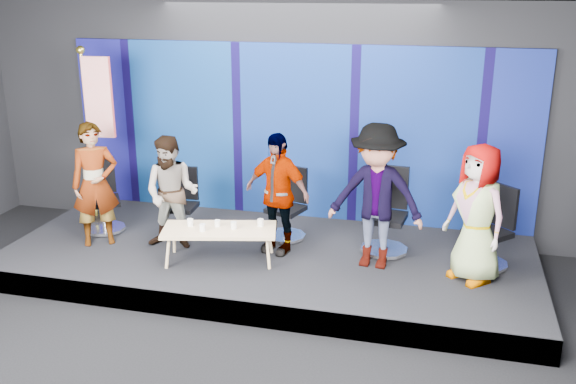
# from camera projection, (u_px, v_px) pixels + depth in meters

# --- Properties ---
(ground) EXTENTS (10.00, 10.00, 0.00)m
(ground) POSITION_uv_depth(u_px,v_px,m) (200.00, 373.00, 6.40)
(ground) COLOR black
(ground) RESTS_ON ground
(room_walls) EXTENTS (10.02, 8.02, 3.51)m
(room_walls) POSITION_uv_depth(u_px,v_px,m) (188.00, 136.00, 5.65)
(room_walls) COLOR black
(room_walls) RESTS_ON ground
(riser) EXTENTS (7.00, 3.00, 0.30)m
(riser) POSITION_uv_depth(u_px,v_px,m) (269.00, 260.00, 8.66)
(riser) COLOR black
(riser) RESTS_ON ground
(backdrop) EXTENTS (7.00, 0.08, 2.60)m
(backdrop) POSITION_uv_depth(u_px,v_px,m) (295.00, 132.00, 9.55)
(backdrop) COLOR #130860
(backdrop) RESTS_ON riser
(chair_a) EXTENTS (0.81, 0.81, 1.04)m
(chair_a) POSITION_uv_depth(u_px,v_px,m) (103.00, 207.00, 9.23)
(chair_a) COLOR silver
(chair_a) RESTS_ON riser
(panelist_a) EXTENTS (0.74, 0.67, 1.69)m
(panelist_a) POSITION_uv_depth(u_px,v_px,m) (95.00, 184.00, 8.60)
(panelist_a) COLOR black
(panelist_a) RESTS_ON riser
(chair_b) EXTENTS (0.57, 0.57, 0.95)m
(chair_b) POSITION_uv_depth(u_px,v_px,m) (182.00, 212.00, 9.11)
(chair_b) COLOR silver
(chair_b) RESTS_ON riser
(panelist_b) EXTENTS (0.79, 0.64, 1.54)m
(panelist_b) POSITION_uv_depth(u_px,v_px,m) (172.00, 193.00, 8.49)
(panelist_b) COLOR black
(panelist_b) RESTS_ON riser
(chair_c) EXTENTS (0.70, 0.70, 1.00)m
(chair_c) POSITION_uv_depth(u_px,v_px,m) (288.00, 215.00, 8.96)
(chair_c) COLOR silver
(chair_c) RESTS_ON riser
(panelist_c) EXTENTS (1.02, 0.66, 1.62)m
(panelist_c) POSITION_uv_depth(u_px,v_px,m) (277.00, 193.00, 8.35)
(panelist_c) COLOR black
(panelist_c) RESTS_ON riser
(chair_d) EXTENTS (0.70, 0.70, 1.13)m
(chair_d) POSITION_uv_depth(u_px,v_px,m) (386.00, 224.00, 8.48)
(chair_d) COLOR silver
(chair_d) RESTS_ON riser
(panelist_d) EXTENTS (1.25, 0.80, 1.83)m
(panelist_d) POSITION_uv_depth(u_px,v_px,m) (376.00, 197.00, 7.88)
(panelist_d) COLOR black
(panelist_d) RESTS_ON riser
(chair_e) EXTENTS (0.83, 0.83, 1.04)m
(chair_e) POSITION_uv_depth(u_px,v_px,m) (490.00, 240.00, 8.04)
(chair_e) COLOR silver
(chair_e) RESTS_ON riser
(panelist_e) EXTENTS (0.96, 0.95, 1.68)m
(panelist_e) POSITION_uv_depth(u_px,v_px,m) (477.00, 214.00, 7.51)
(panelist_e) COLOR black
(panelist_e) RESTS_ON riser
(coffee_table) EXTENTS (1.54, 0.94, 0.44)m
(coffee_table) POSITION_uv_depth(u_px,v_px,m) (219.00, 231.00, 8.17)
(coffee_table) COLOR tan
(coffee_table) RESTS_ON riser
(mug_a) EXTENTS (0.08, 0.08, 0.09)m
(mug_a) POSITION_uv_depth(u_px,v_px,m) (190.00, 222.00, 8.23)
(mug_a) COLOR white
(mug_a) RESTS_ON coffee_table
(mug_b) EXTENTS (0.08, 0.08, 0.09)m
(mug_b) POSITION_uv_depth(u_px,v_px,m) (203.00, 228.00, 8.06)
(mug_b) COLOR white
(mug_b) RESTS_ON coffee_table
(mug_c) EXTENTS (0.07, 0.07, 0.09)m
(mug_c) POSITION_uv_depth(u_px,v_px,m) (217.00, 223.00, 8.21)
(mug_c) COLOR white
(mug_c) RESTS_ON coffee_table
(mug_d) EXTENTS (0.08, 0.08, 0.09)m
(mug_d) POSITION_uv_depth(u_px,v_px,m) (234.00, 225.00, 8.13)
(mug_d) COLOR white
(mug_d) RESTS_ON coffee_table
(mug_e) EXTENTS (0.08, 0.08, 0.09)m
(mug_e) POSITION_uv_depth(u_px,v_px,m) (260.00, 223.00, 8.22)
(mug_e) COLOR white
(mug_e) RESTS_ON coffee_table
(flag_stand) EXTENTS (0.60, 0.35, 2.60)m
(flag_stand) POSITION_uv_depth(u_px,v_px,m) (96.00, 133.00, 9.17)
(flag_stand) COLOR black
(flag_stand) RESTS_ON riser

